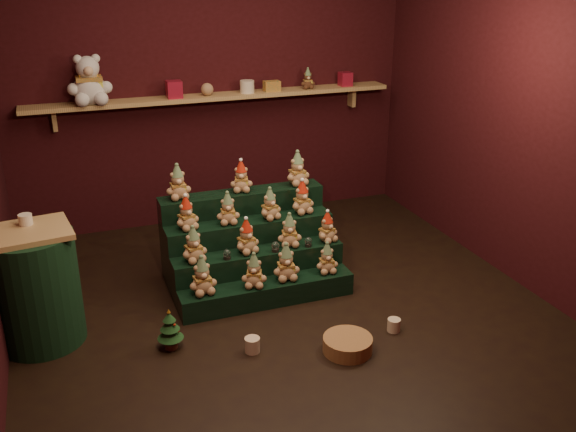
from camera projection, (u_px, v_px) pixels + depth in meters
name	position (u px, v px, depth m)	size (l,w,h in m)	color
ground	(281.00, 304.00, 5.08)	(4.00, 4.00, 0.00)	black
back_wall	(211.00, 83.00, 6.34)	(4.00, 0.10, 2.80)	black
front_wall	(440.00, 242.00, 2.77)	(4.00, 0.10, 2.80)	black
right_wall	(517.00, 110.00, 5.22)	(0.10, 4.00, 2.80)	black
back_shelf	(216.00, 97.00, 6.23)	(3.60, 0.26, 0.24)	tan
riser_tier_front	(267.00, 293.00, 5.06)	(1.40, 0.22, 0.18)	black
riser_tier_midfront	(259.00, 271.00, 5.22)	(1.40, 0.22, 0.36)	black
riser_tier_midback	(250.00, 250.00, 5.38)	(1.40, 0.22, 0.54)	black
riser_tier_back	(243.00, 231.00, 5.54)	(1.40, 0.22, 0.72)	black
teddy_0	(202.00, 275.00, 4.82)	(0.21, 0.19, 0.30)	tan
teddy_1	(254.00, 270.00, 4.93)	(0.20, 0.18, 0.27)	tan
teddy_2	(286.00, 262.00, 5.04)	(0.21, 0.19, 0.30)	tan
teddy_3	(327.00, 258.00, 5.16)	(0.18, 0.16, 0.25)	tan
teddy_4	(193.00, 244.00, 4.93)	(0.20, 0.18, 0.28)	tan
teddy_5	(246.00, 236.00, 5.08)	(0.20, 0.18, 0.28)	tan
teddy_6	(289.00, 230.00, 5.20)	(0.20, 0.18, 0.28)	tan
teddy_7	(327.00, 227.00, 5.28)	(0.18, 0.17, 0.26)	tan
teddy_8	(186.00, 213.00, 5.07)	(0.19, 0.17, 0.27)	tan
teddy_9	(228.00, 208.00, 5.17)	(0.19, 0.17, 0.26)	tan
teddy_10	(270.00, 204.00, 5.27)	(0.19, 0.17, 0.26)	tan
teddy_11	(302.00, 197.00, 5.39)	(0.20, 0.18, 0.28)	tan
teddy_12	(178.00, 182.00, 5.19)	(0.20, 0.18, 0.29)	tan
teddy_13	(241.00, 176.00, 5.36)	(0.19, 0.17, 0.26)	tan
teddy_14	(297.00, 168.00, 5.52)	(0.21, 0.19, 0.29)	tan
snow_globe_a	(227.00, 254.00, 5.00)	(0.06, 0.06, 0.08)	black
snow_globe_b	(275.00, 247.00, 5.13)	(0.06, 0.06, 0.09)	black
snow_globe_c	(308.00, 242.00, 5.22)	(0.06, 0.06, 0.08)	black
side_table	(36.00, 287.00, 4.45)	(0.61, 0.60, 0.86)	tan
table_ornament	(25.00, 219.00, 4.36)	(0.09, 0.09, 0.07)	beige
mini_christmas_tree	(170.00, 329.00, 4.45)	(0.18, 0.18, 0.31)	#4A271A
mug_left	(252.00, 345.00, 4.45)	(0.11, 0.11, 0.11)	beige
mug_right	(394.00, 325.00, 4.70)	(0.10, 0.10, 0.10)	beige
wicker_basket	(348.00, 344.00, 4.45)	(0.35, 0.35, 0.11)	#A46D42
white_bear	(88.00, 73.00, 5.71)	(0.40, 0.36, 0.55)	silver
brown_bear	(308.00, 79.00, 6.46)	(0.14, 0.13, 0.20)	#502F1A
gift_tin_red_a	(174.00, 89.00, 6.04)	(0.14, 0.14, 0.16)	#A31931
gift_tin_cream	(247.00, 87.00, 6.28)	(0.14, 0.14, 0.12)	beige
gift_tin_red_b	(345.00, 79.00, 6.62)	(0.12, 0.12, 0.14)	#A31931
shelf_plush_ball	(207.00, 89.00, 6.15)	(0.12, 0.12, 0.12)	tan
scarf_gift_box	(272.00, 86.00, 6.36)	(0.16, 0.10, 0.10)	orange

